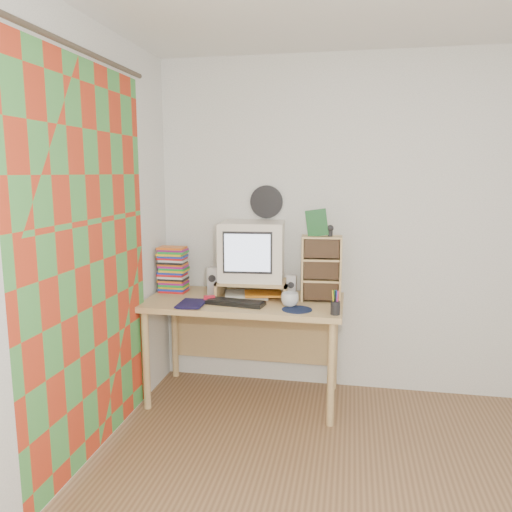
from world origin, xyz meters
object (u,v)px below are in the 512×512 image
at_px(desk, 246,315).
at_px(diary, 180,302).
at_px(dvd_stack, 173,273).
at_px(crt_monitor, 252,251).
at_px(keyboard, 236,303).
at_px(mug, 290,300).
at_px(cd_rack, 321,269).

distance_m(desk, diary, 0.52).
bearing_deg(dvd_stack, crt_monitor, 2.23).
relative_size(keyboard, diary, 1.89).
relative_size(keyboard, mug, 3.35).
distance_m(crt_monitor, diary, 0.65).
xyz_separation_m(desk, crt_monitor, (0.03, 0.09, 0.47)).
xyz_separation_m(crt_monitor, diary, (-0.44, -0.37, -0.31)).
height_order(crt_monitor, diary, crt_monitor).
height_order(desk, cd_rack, cd_rack).
height_order(desk, keyboard, keyboard).
relative_size(keyboard, cd_rack, 0.87).
distance_m(cd_rack, diary, 1.02).
bearing_deg(keyboard, mug, 12.01).
bearing_deg(diary, keyboard, 10.30).
relative_size(crt_monitor, mug, 3.71).
bearing_deg(dvd_stack, diary, -62.98).
bearing_deg(desk, crt_monitor, 70.82).
xyz_separation_m(mug, diary, (-0.75, -0.10, -0.03)).
relative_size(cd_rack, diary, 2.16).
bearing_deg(crt_monitor, dvd_stack, 176.11).
bearing_deg(cd_rack, crt_monitor, 167.67).
bearing_deg(desk, mug, -28.35).
bearing_deg(diary, cd_rack, 16.30).
bearing_deg(mug, crt_monitor, 139.06).
distance_m(desk, crt_monitor, 0.48).
xyz_separation_m(desk, keyboard, (-0.03, -0.21, 0.15)).
relative_size(crt_monitor, dvd_stack, 1.58).
bearing_deg(crt_monitor, desk, -114.13).
xyz_separation_m(cd_rack, mug, (-0.20, -0.20, -0.18)).
relative_size(desk, cd_rack, 3.02).
distance_m(dvd_stack, cd_rack, 1.13).
xyz_separation_m(crt_monitor, dvd_stack, (-0.61, -0.01, -0.19)).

